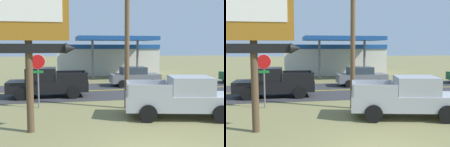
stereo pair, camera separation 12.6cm
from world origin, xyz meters
The scene contains 9 objects.
road_asphalt centered at (0.00, 13.00, 0.01)m, with size 140.00×8.00×0.02m, color #333335.
road_centre_line centered at (0.00, 13.00, 0.02)m, with size 126.00×0.20×0.01m, color gold.
motel_sign centered at (-4.08, 3.17, 4.04)m, with size 3.33×0.54×5.93m.
stop_sign centered at (-4.15, 7.62, 2.03)m, with size 0.80×0.08×2.95m.
utility_pole centered at (0.58, 6.74, 4.67)m, with size 1.75×0.26×8.79m.
gas_station centered at (2.75, 26.22, 1.94)m, with size 12.00×11.50×4.40m.
pickup_silver_parked_on_lawn centered at (2.68, 4.36, 0.96)m, with size 5.50×3.07×1.96m.
pickup_black_on_road centered at (-3.83, 11.00, 0.96)m, with size 5.20×2.24×1.96m.
car_grey_far_lane centered at (3.28, 15.00, 0.83)m, with size 4.20×2.00×1.64m.
Camera 2 is at (-2.87, -7.77, 3.36)m, focal length 44.33 mm.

